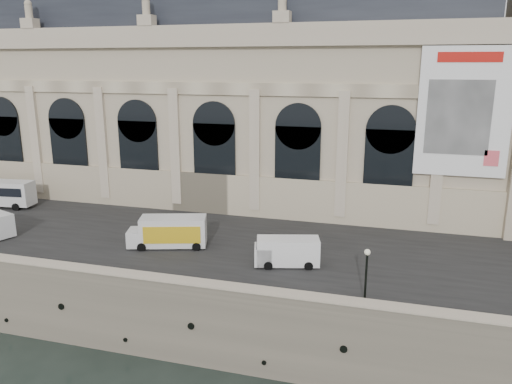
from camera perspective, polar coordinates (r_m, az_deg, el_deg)
ground at (r=43.85m, az=-9.79°, el=-18.60°), size 260.00×260.00×0.00m
quay at (r=72.89m, az=1.99°, el=-2.11°), size 160.00×70.00×6.00m
street at (r=52.80m, az=-3.52°, el=-5.20°), size 160.00×24.00×0.06m
parapet at (r=41.13m, az=-9.82°, el=-10.41°), size 160.00×1.40×1.21m
museum at (r=67.75m, az=-3.75°, el=11.00°), size 69.00×18.70×29.10m
van_c at (r=45.34m, az=3.21°, el=-6.84°), size 6.17×3.61×2.58m
box_truck at (r=50.40m, az=-9.91°, el=-4.53°), size 8.07×4.59×3.10m
lamp_right at (r=38.74m, az=12.45°, el=-9.53°), size 0.46×0.46×4.50m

